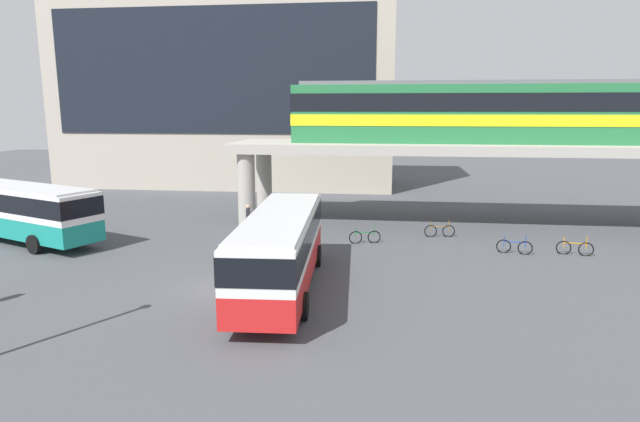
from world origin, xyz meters
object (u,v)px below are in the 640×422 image
(bus_secondary, at_px, (19,207))
(bicycle_brown, at_px, (440,231))
(bicycle_green, at_px, (365,237))
(station_building, at_px, (228,85))
(bus_main, at_px, (281,243))
(pedestrian_by_bike_rack, at_px, (248,221))
(bicycle_orange, at_px, (575,248))
(train, at_px, (491,111))
(bicycle_blue, at_px, (514,247))

(bus_secondary, bearing_deg, bicycle_brown, 9.68)
(bicycle_green, bearing_deg, station_building, 122.46)
(bus_main, relative_size, pedestrian_by_bike_rack, 6.12)
(bicycle_green, height_order, bicycle_brown, same)
(bicycle_brown, bearing_deg, bicycle_orange, -26.04)
(station_building, distance_m, bicycle_brown, 29.04)
(station_building, distance_m, bus_main, 33.46)
(bus_main, height_order, bicycle_green, bus_main)
(train, xyz_separation_m, bicycle_brown, (-3.24, -4.02, -6.84))
(train, bearing_deg, bicycle_blue, -88.07)
(bicycle_brown, bearing_deg, bicycle_blue, -43.09)
(bus_main, bearing_deg, train, 53.36)
(train, xyz_separation_m, bicycle_green, (-7.51, -6.06, -6.84))
(bicycle_orange, height_order, bicycle_brown, same)
(station_building, height_order, bicycle_green, station_building)
(bicycle_green, height_order, bicycle_orange, same)
(bicycle_green, height_order, pedestrian_by_bike_rack, pedestrian_by_bike_rack)
(station_building, distance_m, bicycle_blue, 33.58)
(pedestrian_by_bike_rack, bearing_deg, bicycle_green, -9.36)
(bicycle_brown, relative_size, pedestrian_by_bike_rack, 0.98)
(train, height_order, bicycle_brown, train)
(train, xyz_separation_m, bicycle_blue, (0.24, -7.28, -6.84))
(bicycle_blue, relative_size, pedestrian_by_bike_rack, 0.97)
(bicycle_green, distance_m, bicycle_brown, 4.73)
(bicycle_green, xyz_separation_m, bicycle_orange, (10.76, -1.12, 0.00))
(bus_main, distance_m, bicycle_brown, 12.74)
(bus_secondary, relative_size, bicycle_blue, 6.34)
(bus_main, relative_size, bicycle_green, 6.36)
(bicycle_orange, distance_m, pedestrian_by_bike_rack, 17.84)
(bicycle_orange, bearing_deg, bicycle_green, 174.03)
(train, height_order, pedestrian_by_bike_rack, train)
(bus_main, xyz_separation_m, bicycle_orange, (13.87, 7.09, -1.63))
(bus_main, bearing_deg, pedestrian_by_bike_rack, 112.20)
(train, bearing_deg, bicycle_green, -141.10)
(bicycle_green, bearing_deg, bicycle_blue, -8.91)
(bus_main, height_order, bicycle_brown, bus_main)
(bus_secondary, xyz_separation_m, bicycle_green, (19.21, 1.96, -1.63))
(bus_secondary, bearing_deg, pedestrian_by_bike_rack, 14.16)
(bus_secondary, height_order, bicycle_blue, bus_secondary)
(bicycle_orange, bearing_deg, bus_secondary, -178.41)
(train, distance_m, bus_secondary, 28.38)
(bus_secondary, relative_size, bicycle_brown, 6.25)
(bus_main, distance_m, bicycle_orange, 15.66)
(train, xyz_separation_m, bus_secondary, (-26.72, -8.02, -5.21))
(bicycle_green, xyz_separation_m, bicycle_blue, (7.76, -1.22, 0.00))
(bicycle_orange, bearing_deg, pedestrian_by_bike_rack, 172.70)
(bus_secondary, relative_size, bicycle_orange, 6.31)
(bus_secondary, xyz_separation_m, bicycle_brown, (23.48, 4.00, -1.63))
(train, xyz_separation_m, bus_main, (-10.62, -14.28, -5.21))
(pedestrian_by_bike_rack, bearing_deg, station_building, 109.01)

